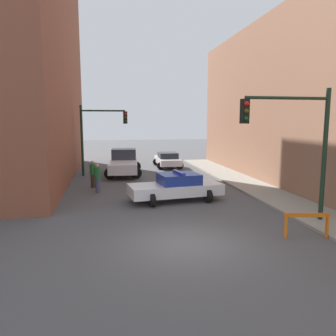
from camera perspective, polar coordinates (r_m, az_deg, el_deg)
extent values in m
plane|color=#4C4C4F|center=(11.30, 3.12, -12.91)|extent=(120.00, 120.00, 0.00)
cylinder|color=black|center=(14.31, 25.58, 2.00)|extent=(0.18, 0.18, 5.20)
cylinder|color=black|center=(13.35, 20.13, 11.38)|extent=(3.40, 0.12, 0.12)
cube|color=black|center=(12.56, 13.21, 9.60)|extent=(0.30, 0.22, 0.90)
sphere|color=red|center=(12.44, 13.53, 10.85)|extent=(0.18, 0.18, 0.18)
sphere|color=#4C3D0C|center=(12.43, 13.48, 9.61)|extent=(0.18, 0.18, 0.18)
sphere|color=#0C4219|center=(12.42, 13.44, 8.36)|extent=(0.18, 0.18, 0.18)
cylinder|color=black|center=(25.00, -14.75, 4.60)|extent=(0.18, 0.18, 5.20)
cylinder|color=black|center=(24.89, -11.21, 9.76)|extent=(3.20, 0.12, 0.12)
cube|color=black|center=(24.91, -7.45, 8.70)|extent=(0.30, 0.22, 0.90)
sphere|color=red|center=(24.77, -7.45, 9.33)|extent=(0.18, 0.18, 0.18)
sphere|color=#4C3D0C|center=(24.77, -7.44, 8.70)|extent=(0.18, 0.18, 0.18)
sphere|color=#0C4219|center=(24.77, -7.42, 8.08)|extent=(0.18, 0.18, 0.18)
cube|color=white|center=(16.77, 1.28, -3.70)|extent=(4.90, 2.45, 0.55)
cube|color=navy|center=(16.73, 1.90, -1.86)|extent=(2.17, 1.87, 0.52)
cylinder|color=black|center=(15.62, -2.78, -5.64)|extent=(0.30, 0.68, 0.66)
cylinder|color=black|center=(17.23, -4.25, -4.33)|extent=(0.30, 0.68, 0.66)
cylinder|color=black|center=(16.59, 7.02, -4.86)|extent=(0.30, 0.68, 0.66)
cylinder|color=black|center=(18.11, 4.77, -3.72)|extent=(0.30, 0.68, 0.66)
cube|color=#2633BF|center=(16.68, 1.90, -0.78)|extent=(0.38, 1.40, 0.12)
cube|color=silver|center=(24.89, -7.72, 0.50)|extent=(2.41, 5.54, 0.70)
cube|color=#2D333D|center=(25.87, -7.68, 2.46)|extent=(1.97, 1.87, 0.80)
cylinder|color=black|center=(26.64, -9.57, 0.20)|extent=(0.82, 0.32, 0.80)
cylinder|color=black|center=(26.58, -5.61, 0.26)|extent=(0.82, 0.32, 0.80)
cylinder|color=black|center=(23.33, -10.09, -0.94)|extent=(0.82, 0.32, 0.80)
cylinder|color=black|center=(23.27, -5.57, -0.88)|extent=(0.82, 0.32, 0.80)
cube|color=silver|center=(28.92, -0.09, 1.29)|extent=(1.84, 4.32, 0.52)
cube|color=#232833|center=(28.69, -0.03, 2.24)|extent=(1.60, 1.82, 0.48)
cylinder|color=black|center=(30.13, -2.07, 1.07)|extent=(0.62, 0.23, 0.62)
cylinder|color=black|center=(30.40, 1.03, 1.13)|extent=(0.62, 0.23, 0.62)
cylinder|color=black|center=(27.51, -1.32, 0.38)|extent=(0.62, 0.23, 0.62)
cylinder|color=black|center=(27.80, 2.06, 0.46)|extent=(0.62, 0.23, 0.62)
cylinder|color=#474C66|center=(19.20, -12.12, -2.95)|extent=(0.34, 0.34, 0.82)
cylinder|color=#236633|center=(19.07, -12.19, -0.82)|extent=(0.44, 0.44, 0.62)
sphere|color=tan|center=(19.01, -12.23, 0.43)|extent=(0.27, 0.27, 0.22)
cylinder|color=#382D23|center=(20.61, -12.92, -2.21)|extent=(0.39, 0.39, 0.82)
cylinder|color=#236633|center=(20.50, -12.99, -0.23)|extent=(0.50, 0.50, 0.62)
sphere|color=tan|center=(20.44, -13.03, 0.94)|extent=(0.30, 0.30, 0.22)
cube|color=orange|center=(12.44, 23.07, -7.55)|extent=(1.58, 0.34, 0.14)
cube|color=orange|center=(12.29, 19.83, -9.42)|extent=(0.08, 0.17, 0.90)
cube|color=orange|center=(12.84, 25.97, -9.02)|extent=(0.08, 0.17, 0.90)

